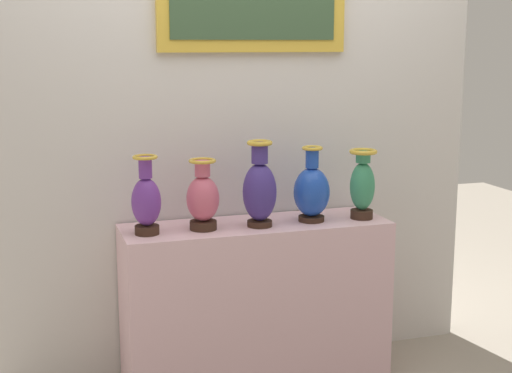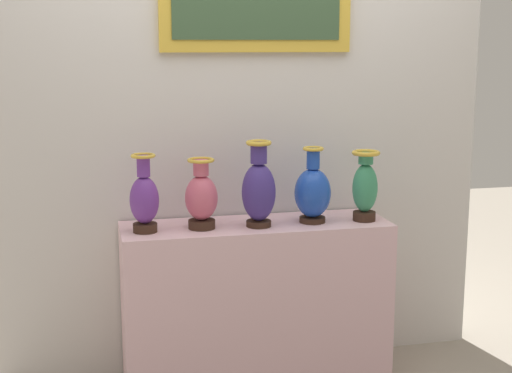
% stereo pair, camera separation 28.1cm
% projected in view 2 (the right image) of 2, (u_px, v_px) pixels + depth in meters
% --- Properties ---
extents(display_shelf, '(1.31, 0.40, 0.81)m').
position_uv_depth(display_shelf, '(256.00, 302.00, 3.67)').
color(display_shelf, beige).
rests_on(display_shelf, ground_plane).
extents(back_wall, '(2.52, 0.14, 2.82)m').
position_uv_depth(back_wall, '(245.00, 90.00, 3.72)').
color(back_wall, silver).
rests_on(back_wall, ground_plane).
extents(vase_violet, '(0.14, 0.14, 0.37)m').
position_uv_depth(vase_violet, '(144.00, 199.00, 3.41)').
color(vase_violet, '#382319').
rests_on(vase_violet, display_shelf).
extents(vase_rose, '(0.15, 0.15, 0.34)m').
position_uv_depth(vase_rose, '(201.00, 197.00, 3.48)').
color(vase_rose, '#382319').
rests_on(vase_rose, display_shelf).
extents(vase_indigo, '(0.16, 0.16, 0.41)m').
position_uv_depth(vase_indigo, '(259.00, 189.00, 3.51)').
color(vase_indigo, '#382319').
rests_on(vase_indigo, display_shelf).
extents(vase_sapphire, '(0.18, 0.18, 0.37)m').
position_uv_depth(vase_sapphire, '(313.00, 192.00, 3.60)').
color(vase_sapphire, '#382319').
rests_on(vase_sapphire, display_shelf).
extents(vase_jade, '(0.14, 0.14, 0.35)m').
position_uv_depth(vase_jade, '(365.00, 186.00, 3.63)').
color(vase_jade, '#382319').
rests_on(vase_jade, display_shelf).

